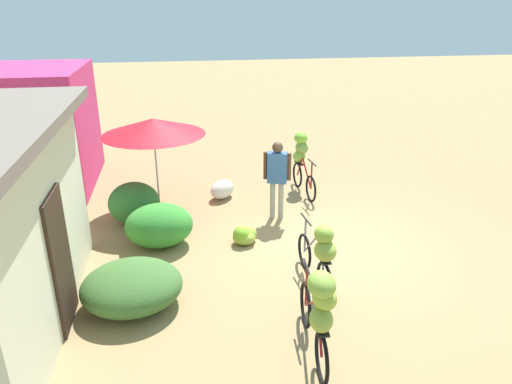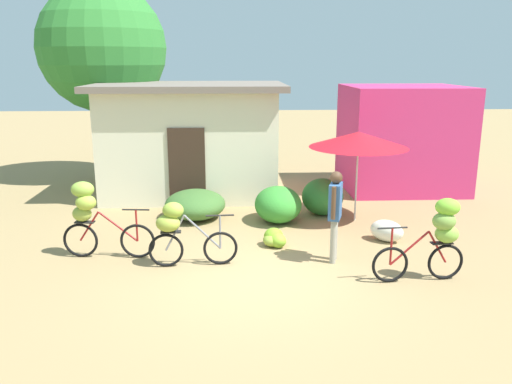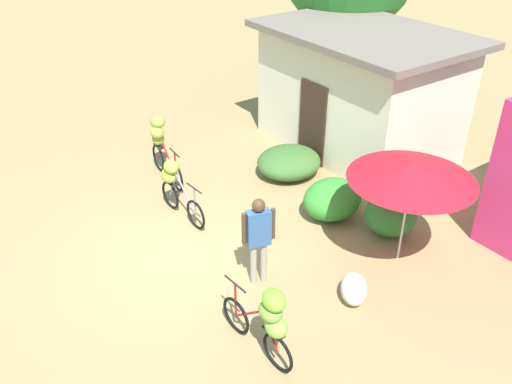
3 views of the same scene
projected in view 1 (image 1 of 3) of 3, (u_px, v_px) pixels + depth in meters
ground_plane at (325, 248)px, 9.02m from camera, size 60.00×60.00×0.00m
shop_pink at (30, 129)px, 11.57m from camera, size 3.20×2.80×2.90m
hedge_bush_front_left at (132, 286)px, 7.22m from camera, size 1.41×1.53×0.66m
hedge_bush_front_right at (159, 225)px, 8.99m from camera, size 1.07×1.27×0.82m
hedge_bush_mid at (134, 203)px, 9.91m from camera, size 0.98×1.06×0.87m
market_umbrella at (153, 127)px, 10.06m from camera, size 2.21×2.21×2.05m
bicycle_leftmost at (319, 308)px, 5.82m from camera, size 1.73×0.40×1.45m
bicycle_near_pile at (321, 251)px, 7.45m from camera, size 1.59×0.41×1.19m
bicycle_center_loaded at (302, 157)px, 11.48m from camera, size 1.59×0.39×1.43m
banana_pile_on_ground at (244, 236)px, 9.13m from camera, size 0.58×0.60×0.36m
produce_sack at (222, 189)px, 11.19m from camera, size 0.82×0.79×0.44m
person_vendor at (277, 172)px, 9.86m from camera, size 0.32×0.55×1.69m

